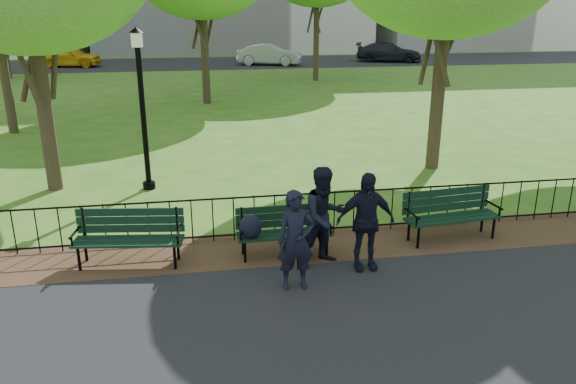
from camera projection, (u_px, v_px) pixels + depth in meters
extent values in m
plane|color=#2E5D18|center=(328.00, 282.00, 9.34)|extent=(120.00, 120.00, 0.00)
cube|color=#342415|center=(310.00, 245.00, 10.73)|extent=(60.00, 1.60, 0.01)
cube|color=black|center=(218.00, 63.00, 41.98)|extent=(70.00, 9.00, 0.01)
cylinder|color=black|center=(305.00, 194.00, 10.92)|extent=(24.00, 0.04, 0.04)
cylinder|color=black|center=(305.00, 230.00, 11.17)|extent=(24.00, 0.04, 0.04)
cylinder|color=black|center=(305.00, 215.00, 11.06)|extent=(0.02, 0.02, 0.90)
cube|color=black|center=(285.00, 234.00, 10.18)|extent=(1.74, 0.49, 0.04)
cube|color=black|center=(282.00, 212.00, 10.30)|extent=(1.73, 0.07, 0.43)
cylinder|color=black|center=(245.00, 252.00, 9.96)|extent=(0.05, 0.05, 0.43)
cylinder|color=black|center=(327.00, 246.00, 10.22)|extent=(0.05, 0.05, 0.43)
cylinder|color=black|center=(243.00, 244.00, 10.28)|extent=(0.05, 0.05, 0.43)
cylinder|color=black|center=(322.00, 238.00, 10.54)|extent=(0.05, 0.05, 0.43)
cylinder|color=black|center=(240.00, 229.00, 9.98)|extent=(0.05, 0.54, 0.04)
cylinder|color=black|center=(328.00, 222.00, 10.27)|extent=(0.05, 0.54, 0.04)
ellipsoid|color=black|center=(251.00, 226.00, 9.90)|extent=(0.40, 0.29, 0.44)
cube|color=black|center=(128.00, 241.00, 9.78)|extent=(1.94, 0.75, 0.04)
cube|color=black|center=(130.00, 216.00, 9.92)|extent=(1.88, 0.29, 0.47)
cylinder|color=black|center=(79.00, 259.00, 9.65)|extent=(0.05, 0.05, 0.47)
cylinder|color=black|center=(175.00, 258.00, 9.70)|extent=(0.05, 0.05, 0.47)
cylinder|color=black|center=(86.00, 250.00, 10.00)|extent=(0.05, 0.05, 0.47)
cylinder|color=black|center=(178.00, 248.00, 10.06)|extent=(0.05, 0.05, 0.47)
cylinder|color=black|center=(75.00, 232.00, 9.68)|extent=(0.12, 0.59, 0.04)
cylinder|color=black|center=(179.00, 231.00, 9.74)|extent=(0.12, 0.59, 0.04)
cube|color=black|center=(452.00, 218.00, 10.83)|extent=(1.93, 0.71, 0.04)
cube|color=black|center=(447.00, 196.00, 10.96)|extent=(1.88, 0.24, 0.47)
cylinder|color=black|center=(418.00, 238.00, 10.52)|extent=(0.05, 0.05, 0.47)
cylinder|color=black|center=(493.00, 228.00, 10.95)|extent=(0.05, 0.05, 0.47)
cylinder|color=black|center=(409.00, 230.00, 10.86)|extent=(0.05, 0.05, 0.47)
cylinder|color=black|center=(482.00, 221.00, 11.29)|extent=(0.05, 0.05, 0.47)
cylinder|color=black|center=(412.00, 213.00, 10.54)|extent=(0.11, 0.59, 0.04)
cylinder|color=black|center=(493.00, 204.00, 11.00)|extent=(0.11, 0.59, 0.04)
cylinder|color=black|center=(149.00, 185.00, 13.97)|extent=(0.31, 0.31, 0.17)
cylinder|color=black|center=(144.00, 120.00, 13.44)|extent=(0.13, 0.13, 3.49)
cube|color=beige|center=(137.00, 40.00, 12.84)|extent=(0.24, 0.24, 0.33)
cone|color=black|center=(136.00, 30.00, 12.77)|extent=(0.35, 0.35, 0.13)
cylinder|color=#2D2116|center=(46.00, 119.00, 13.40)|extent=(0.36, 0.36, 3.54)
cylinder|color=#2D2116|center=(437.00, 100.00, 15.15)|extent=(0.36, 0.36, 3.78)
cylinder|color=#2D2116|center=(4.00, 73.00, 19.24)|extent=(0.32, 0.32, 4.21)
cylinder|color=#2D2116|center=(205.00, 59.00, 24.97)|extent=(0.36, 0.36, 3.95)
cylinder|color=#2D2116|center=(316.00, 41.00, 32.21)|extent=(0.32, 0.32, 4.42)
cylinder|color=#2D2116|center=(5.00, 48.00, 33.15)|extent=(0.29, 0.29, 3.52)
imported|color=black|center=(296.00, 240.00, 8.91)|extent=(0.60, 0.40, 1.65)
imported|color=black|center=(324.00, 216.00, 9.73)|extent=(0.97, 0.72, 1.78)
imported|color=black|center=(365.00, 221.00, 9.57)|extent=(1.02, 0.42, 1.74)
imported|color=gold|center=(68.00, 56.00, 39.24)|extent=(4.60, 2.37, 1.50)
imported|color=#A7A9AF|center=(269.00, 54.00, 40.38)|extent=(4.82, 2.94, 1.50)
imported|color=black|center=(389.00, 52.00, 42.62)|extent=(5.29, 3.55, 1.42)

